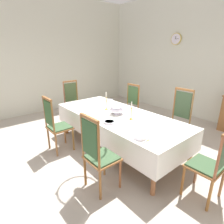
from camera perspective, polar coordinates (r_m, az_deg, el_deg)
name	(u,v)px	position (r m, az deg, el deg)	size (l,w,h in m)	color
ground	(113,150)	(3.89, 0.43, -11.64)	(6.75, 6.29, 0.04)	#AFA59A
back_wall	(200,56)	(5.93, 25.67, 15.58)	(6.75, 0.08, 3.59)	silver
left_wall	(43,55)	(6.35, -20.71, 16.28)	(0.08, 6.29, 3.59)	silver
dining_table	(118,118)	(3.66, 1.79, -1.73)	(2.84, 1.20, 0.73)	#995629
tablecloth	(118,119)	(3.67, 1.78, -2.17)	(2.86, 1.22, 0.40)	white
chair_south_a	(56,124)	(3.73, -17.02, -3.60)	(0.44, 0.42, 1.13)	brown
chair_north_a	(129,105)	(4.81, 5.42, 2.11)	(0.44, 0.42, 1.12)	brown
chair_south_b	(98,153)	(2.61, -4.37, -12.66)	(0.44, 0.42, 1.16)	olive
chair_north_b	(178,119)	(3.99, 19.87, -1.95)	(0.44, 0.42, 1.22)	brown
chair_head_west	(73,102)	(5.12, -11.92, 3.03)	(0.42, 0.44, 1.17)	olive
chair_head_east	(211,163)	(2.77, 28.48, -13.86)	(0.42, 0.44, 1.07)	brown
soup_tureen	(117,109)	(3.61, 1.55, 1.09)	(0.29, 0.29, 0.23)	white
candlestick_west	(106,103)	(3.85, -1.82, 2.87)	(0.07, 0.07, 0.38)	gold
candlestick_east	(131,112)	(3.34, 6.03, -0.15)	(0.07, 0.07, 0.34)	gold
bowl_near_left	(109,100)	(4.55, -0.86, 3.69)	(0.19, 0.19, 0.04)	white
bowl_near_right	(140,137)	(2.68, 8.72, -7.72)	(0.18, 0.18, 0.04)	white
bowl_far_left	(129,107)	(4.01, 5.44, 1.44)	(0.18, 0.18, 0.03)	white
bowl_far_right	(109,122)	(3.18, -0.86, -3.14)	(0.20, 0.20, 0.04)	white
spoon_primary	(107,100)	(4.67, -1.59, 3.83)	(0.03, 0.18, 0.01)	gold
spoon_secondary	(148,141)	(2.64, 11.00, -8.72)	(0.04, 0.18, 0.01)	gold
mounted_clock	(176,39)	(6.24, 19.34, 20.69)	(0.34, 0.06, 0.34)	#D1B251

